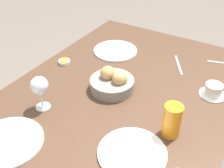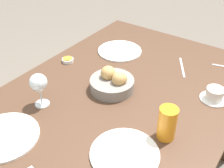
% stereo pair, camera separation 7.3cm
% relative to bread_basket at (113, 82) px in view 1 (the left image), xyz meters
% --- Properties ---
extents(dining_table, '(1.51, 0.99, 0.78)m').
position_rel_bread_basket_xyz_m(dining_table, '(0.06, 0.05, -0.13)').
color(dining_table, '#4C3323').
rests_on(dining_table, ground_plane).
extents(bread_basket, '(0.21, 0.21, 0.11)m').
position_rel_bread_basket_xyz_m(bread_basket, '(0.00, 0.00, 0.00)').
color(bread_basket, gray).
rests_on(bread_basket, dining_table).
extents(plate_near_left, '(0.25, 0.25, 0.01)m').
position_rel_bread_basket_xyz_m(plate_near_left, '(-0.32, -0.18, -0.03)').
color(plate_near_left, white).
rests_on(plate_near_left, dining_table).
extents(plate_near_right, '(0.26, 0.26, 0.01)m').
position_rel_bread_basket_xyz_m(plate_near_right, '(0.49, -0.16, -0.03)').
color(plate_near_right, white).
rests_on(plate_near_right, dining_table).
extents(plate_far_center, '(0.25, 0.25, 0.01)m').
position_rel_bread_basket_xyz_m(plate_far_center, '(0.30, 0.26, -0.03)').
color(plate_far_center, white).
rests_on(plate_far_center, dining_table).
extents(juice_glass, '(0.07, 0.07, 0.14)m').
position_rel_bread_basket_xyz_m(juice_glass, '(0.13, 0.34, 0.03)').
color(juice_glass, orange).
rests_on(juice_glass, dining_table).
extents(wine_glass, '(0.08, 0.08, 0.16)m').
position_rel_bread_basket_xyz_m(wine_glass, '(0.27, -0.19, 0.07)').
color(wine_glass, silver).
rests_on(wine_glass, dining_table).
extents(coffee_cup, '(0.12, 0.12, 0.06)m').
position_rel_bread_basket_xyz_m(coffee_cup, '(-0.20, 0.41, -0.01)').
color(coffee_cup, white).
rests_on(coffee_cup, dining_table).
extents(jam_bowl_honey, '(0.06, 0.06, 0.02)m').
position_rel_bread_basket_xyz_m(jam_bowl_honey, '(-0.07, -0.34, -0.03)').
color(jam_bowl_honey, white).
rests_on(jam_bowl_honey, dining_table).
extents(fork_silver, '(0.17, 0.11, 0.00)m').
position_rel_bread_basket_xyz_m(fork_silver, '(-0.37, 0.19, -0.04)').
color(fork_silver, '#B7B7BC').
rests_on(fork_silver, dining_table).
extents(spoon_coffee, '(0.05, 0.14, 0.00)m').
position_rel_bread_basket_xyz_m(spoon_coffee, '(-0.51, 0.38, -0.04)').
color(spoon_coffee, '#B7B7BC').
rests_on(spoon_coffee, dining_table).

